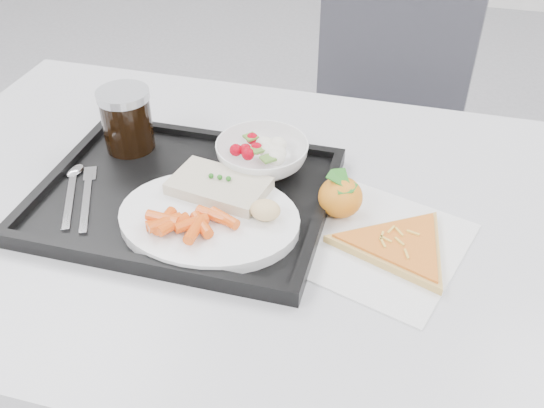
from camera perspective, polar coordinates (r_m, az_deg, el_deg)
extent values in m
cube|color=#B8B8BA|center=(0.96, -2.55, -0.91)|extent=(1.20, 0.80, 0.03)
cylinder|color=#47474C|center=(1.63, -16.94, -0.78)|extent=(0.04, 0.04, 0.72)
cylinder|color=#47474C|center=(1.47, 22.95, -7.65)|extent=(0.04, 0.04, 0.72)
cube|color=#36363E|center=(1.63, 9.80, 4.43)|extent=(0.49, 0.49, 0.04)
cube|color=#36363E|center=(1.69, 11.57, 14.99)|extent=(0.42, 0.10, 0.46)
cylinder|color=#47474C|center=(1.66, 1.96, -4.75)|extent=(0.03, 0.03, 0.43)
cylinder|color=#47474C|center=(1.64, 14.38, -6.83)|extent=(0.03, 0.03, 0.43)
cylinder|color=#47474C|center=(1.93, 4.47, 2.28)|extent=(0.03, 0.03, 0.43)
cylinder|color=#47474C|center=(1.92, 15.07, 0.57)|extent=(0.03, 0.03, 0.43)
cube|color=black|center=(0.97, -8.16, 0.63)|extent=(0.45, 0.35, 0.01)
cube|color=black|center=(1.09, -4.98, 6.37)|extent=(0.45, 0.02, 0.01)
cube|color=black|center=(0.85, -12.41, -5.29)|extent=(0.45, 0.02, 0.01)
cube|color=black|center=(0.91, 4.56, -0.85)|extent=(0.02, 0.32, 0.01)
cube|color=black|center=(1.05, -19.24, 3.05)|extent=(0.02, 0.32, 0.01)
cylinder|color=white|center=(0.89, -5.94, -1.42)|extent=(0.27, 0.27, 0.02)
cube|color=beige|center=(0.93, -5.00, 1.70)|extent=(0.16, 0.11, 0.02)
sphere|color=#236B1C|center=(0.93, -5.76, 2.66)|extent=(0.01, 0.01, 0.01)
sphere|color=#236B1C|center=(0.92, -4.94, 2.53)|extent=(0.01, 0.01, 0.01)
sphere|color=#236B1C|center=(0.92, -4.12, 2.40)|extent=(0.01, 0.01, 0.01)
ellipsoid|color=#E8BB8F|center=(0.87, -0.64, -0.57)|extent=(0.04, 0.04, 0.03)
imported|color=white|center=(1.00, -0.93, 4.59)|extent=(0.15, 0.15, 0.05)
cylinder|color=black|center=(1.07, -13.47, 7.49)|extent=(0.08, 0.08, 0.10)
cylinder|color=#A5A8AD|center=(1.04, -13.88, 9.94)|extent=(0.09, 0.09, 0.01)
cube|color=silver|center=(0.99, -18.49, 0.41)|extent=(0.07, 0.14, 0.00)
ellipsoid|color=silver|center=(1.05, -18.10, 3.03)|extent=(0.04, 0.05, 0.01)
cube|color=silver|center=(0.97, -17.09, 0.15)|extent=(0.07, 0.14, 0.00)
cube|color=silver|center=(1.04, -16.75, 2.73)|extent=(0.03, 0.04, 0.00)
cube|color=silver|center=(0.90, 9.33, -3.45)|extent=(0.31, 0.30, 0.00)
ellipsoid|color=orange|center=(0.92, 6.46, 0.65)|extent=(0.07, 0.07, 0.06)
cube|color=#236B1C|center=(0.90, 6.59, 2.16)|extent=(0.04, 0.05, 0.02)
cube|color=#236B1C|center=(0.90, 6.59, 2.16)|extent=(0.05, 0.03, 0.02)
cylinder|color=tan|center=(0.88, 11.93, -3.97)|extent=(0.24, 0.24, 0.01)
cylinder|color=red|center=(0.88, 11.99, -3.58)|extent=(0.21, 0.21, 0.00)
cube|color=#EABC47|center=(0.89, 13.13, -2.66)|extent=(0.02, 0.01, 0.00)
cube|color=#EABC47|center=(0.88, 11.90, -3.48)|extent=(0.02, 0.02, 0.00)
cube|color=#EABC47|center=(0.89, 11.89, -2.60)|extent=(0.01, 0.02, 0.00)
cube|color=#EABC47|center=(0.88, 10.66, -3.27)|extent=(0.02, 0.01, 0.00)
cube|color=#EABC47|center=(0.89, 11.15, -2.39)|extent=(0.01, 0.02, 0.00)
cube|color=#EABC47|center=(0.87, 10.40, -3.63)|extent=(0.01, 0.02, 0.00)
cube|color=#EABC47|center=(0.88, 10.28, -2.97)|extent=(0.01, 0.02, 0.00)
cube|color=#EABC47|center=(0.86, 12.54, -4.61)|extent=(0.01, 0.02, 0.00)
cylinder|color=#EB5312|center=(0.86, -10.24, -1.35)|extent=(0.05, 0.02, 0.02)
cylinder|color=#EB5312|center=(0.87, -10.21, -1.80)|extent=(0.05, 0.04, 0.02)
cylinder|color=#EB5312|center=(0.86, -10.06, -1.74)|extent=(0.05, 0.05, 0.02)
cylinder|color=#EB5312|center=(0.86, -4.52, -1.33)|extent=(0.05, 0.04, 0.02)
cylinder|color=#EB5312|center=(0.86, -6.63, -1.95)|extent=(0.05, 0.05, 0.02)
cylinder|color=#EB5312|center=(0.86, -9.27, -1.89)|extent=(0.04, 0.05, 0.02)
cylinder|color=#EB5312|center=(0.86, -7.60, -1.81)|extent=(0.05, 0.05, 0.02)
cylinder|color=#EB5312|center=(0.84, -7.28, -2.43)|extent=(0.02, 0.05, 0.02)
cylinder|color=#EB5312|center=(0.87, -10.11, -1.57)|extent=(0.02, 0.05, 0.02)
cylinder|color=#EB5312|center=(0.87, -5.66, -1.02)|extent=(0.05, 0.03, 0.02)
sphere|color=#A5000F|center=(0.99, -3.43, 5.09)|extent=(0.02, 0.02, 0.02)
sphere|color=#A5000F|center=(1.02, -1.88, 6.17)|extent=(0.02, 0.02, 0.02)
sphere|color=#A5000F|center=(0.99, -1.46, 5.24)|extent=(0.02, 0.02, 0.02)
sphere|color=#A5000F|center=(0.99, -2.52, 5.11)|extent=(0.02, 0.02, 0.02)
sphere|color=#A5000F|center=(0.98, -2.27, 4.71)|extent=(0.02, 0.02, 0.02)
ellipsoid|color=silver|center=(0.99, 0.49, 4.81)|extent=(0.03, 0.03, 0.02)
ellipsoid|color=silver|center=(1.01, 0.55, 5.64)|extent=(0.03, 0.03, 0.02)
ellipsoid|color=silver|center=(0.99, -0.34, 5.03)|extent=(0.03, 0.03, 0.02)
ellipsoid|color=silver|center=(1.01, -0.72, 5.66)|extent=(0.03, 0.03, 0.02)
ellipsoid|color=silver|center=(0.97, 0.37, 4.37)|extent=(0.03, 0.03, 0.02)
cube|color=#517C2E|center=(0.98, -1.36, 5.16)|extent=(0.03, 0.03, 0.00)
cube|color=#517C2E|center=(0.96, -0.39, 4.30)|extent=(0.03, 0.03, 0.00)
cube|color=#517C2E|center=(1.02, -2.01, 6.33)|extent=(0.03, 0.03, 0.00)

